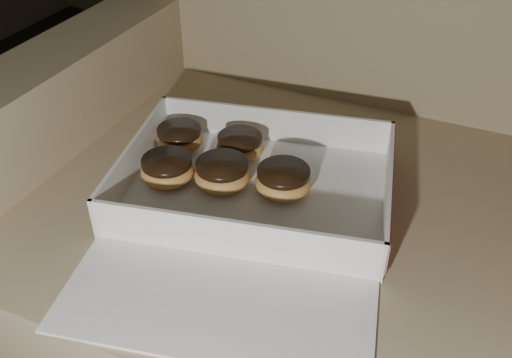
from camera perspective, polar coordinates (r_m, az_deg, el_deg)
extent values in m
cube|color=#978A60|center=(1.07, 3.17, -10.00)|extent=(0.79, 0.79, 0.46)
cube|color=#978A60|center=(1.20, -16.16, -0.99)|extent=(0.13, 0.79, 0.61)
cube|color=white|center=(0.89, 0.00, -1.24)|extent=(0.45, 0.37, 0.01)
cube|color=white|center=(0.99, 1.86, 5.47)|extent=(0.39, 0.09, 0.06)
cube|color=white|center=(0.76, -2.42, -5.91)|extent=(0.39, 0.09, 0.06)
cube|color=white|center=(0.92, -12.07, 2.09)|extent=(0.07, 0.30, 0.06)
cube|color=white|center=(0.85, 13.03, -1.17)|extent=(0.07, 0.30, 0.06)
cube|color=#CE5364|center=(0.86, 13.33, -1.21)|extent=(0.06, 0.29, 0.05)
cube|color=white|center=(0.72, -4.09, -12.49)|extent=(0.42, 0.25, 0.01)
ellipsoid|color=#E8AD51|center=(0.88, -3.37, 0.43)|extent=(0.09, 0.09, 0.04)
cylinder|color=black|center=(0.87, -3.42, 1.40)|extent=(0.08, 0.08, 0.01)
ellipsoid|color=#E8AD51|center=(0.90, -8.83, 0.82)|extent=(0.08, 0.08, 0.04)
cylinder|color=black|center=(0.89, -8.94, 1.74)|extent=(0.08, 0.08, 0.01)
ellipsoid|color=#E8AD51|center=(0.98, -7.62, 3.98)|extent=(0.08, 0.08, 0.04)
cylinder|color=black|center=(0.97, -7.70, 4.81)|extent=(0.07, 0.07, 0.01)
ellipsoid|color=#E8AD51|center=(0.95, -1.61, 3.23)|extent=(0.08, 0.08, 0.04)
cylinder|color=black|center=(0.94, -1.63, 4.08)|extent=(0.07, 0.07, 0.01)
ellipsoid|color=#E8AD51|center=(0.87, 2.74, -0.28)|extent=(0.09, 0.09, 0.04)
cylinder|color=black|center=(0.86, 2.78, 0.69)|extent=(0.08, 0.08, 0.01)
ellipsoid|color=black|center=(0.81, -3.94, -5.32)|extent=(0.01, 0.01, 0.00)
ellipsoid|color=black|center=(0.83, -8.05, -4.32)|extent=(0.01, 0.01, 0.00)
ellipsoid|color=black|center=(0.81, -9.46, -5.44)|extent=(0.01, 0.01, 0.00)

